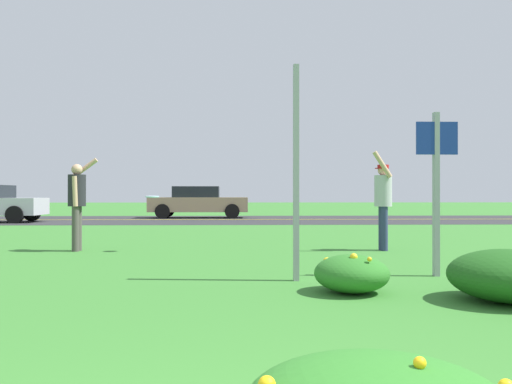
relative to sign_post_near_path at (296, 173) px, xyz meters
name	(u,v)px	position (x,y,z in m)	size (l,w,h in m)	color
ground_plane	(236,243)	(-0.77, 5.59, -1.38)	(120.00, 120.00, 0.00)	#387A2D
highway_strip	(236,220)	(-0.77, 17.03, -1.37)	(120.00, 8.36, 0.01)	#2D2D30
highway_center_stripe	(236,219)	(-0.77, 17.03, -1.37)	(120.00, 0.16, 0.00)	yellow
daylily_clump_mid_left	(508,275)	(2.03, -1.47, -1.11)	(1.21, 1.28, 0.54)	#1E5619
daylily_clump_near_camera	(352,273)	(0.53, -0.89, -1.17)	(0.84, 0.92, 0.46)	#2D7526
sign_post_near_path	(296,173)	(0.00, 0.00, 0.00)	(0.07, 0.10, 2.76)	#93969B
sign_post_by_roadside	(436,176)	(1.93, 0.32, -0.03)	(0.56, 0.10, 2.20)	#93969B
person_thrower_dark_shirt	(77,199)	(-3.85, 3.87, -0.36)	(0.53, 0.49, 1.82)	#232328
person_catcher_red_cap_gray_shirt	(383,198)	(2.11, 3.77, -0.35)	(0.43, 0.49, 1.94)	#B2B2B7
frisbee_pale_blue	(152,197)	(-2.37, 3.69, -0.33)	(0.26, 0.26, 0.04)	#ADD6E5
car_tan_center_right	(198,202)	(-2.51, 18.91, -0.64)	(4.50, 2.00, 1.45)	#937F60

